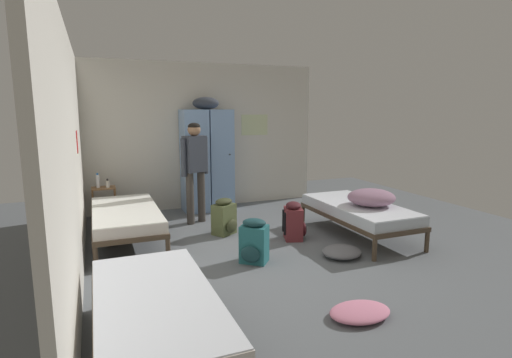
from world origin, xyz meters
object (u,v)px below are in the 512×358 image
backpack_olive (224,217)px  backpack_teal (254,242)px  locker_bank (207,158)px  bed_left_rear (126,216)px  bed_right (359,211)px  backpack_maroon (294,222)px  water_bottle (98,181)px  lotion_bottle (108,184)px  bed_left_front (156,308)px  person_traveler (195,163)px  bedding_heap (371,197)px  clothes_pile_grey (342,252)px  shelf_unit (104,200)px  clothes_pile_pink (360,312)px

backpack_olive → backpack_teal: (-0.01, -1.22, 0.00)m
locker_bank → bed_left_rear: locker_bank is taller
bed_right → backpack_maroon: size_ratio=3.45×
locker_bank → bed_right: bearing=-55.3°
water_bottle → lotion_bottle: (0.15, -0.06, -0.05)m
backpack_teal → backpack_olive: bearing=89.6°
lotion_bottle → water_bottle: bearing=158.2°
bed_left_front → person_traveler: person_traveler is taller
bedding_heap → clothes_pile_grey: bedding_heap is taller
locker_bank → backpack_maroon: locker_bank is taller
person_traveler → bed_right: bearing=-37.8°
person_traveler → shelf_unit: bearing=153.5°
bed_right → backpack_olive: bearing=155.6°
water_bottle → bed_right: bearing=-33.2°
shelf_unit → bed_left_rear: shelf_unit is taller
clothes_pile_pink → bed_right: bearing=54.5°
bed_left_front → water_bottle: bearing=94.5°
locker_bank → backpack_maroon: (0.69, -2.15, -0.71)m
bedding_heap → clothes_pile_pink: bedding_heap is taller
bed_right → backpack_teal: (-1.82, -0.40, -0.12)m
person_traveler → backpack_olive: 1.09m
bed_right → backpack_teal: size_ratio=3.45×
bed_left_rear → bed_right: size_ratio=1.00×
clothes_pile_pink → bed_left_rear: bearing=121.0°
bed_left_rear → bedding_heap: 3.49m
shelf_unit → clothes_pile_pink: shelf_unit is taller
backpack_olive → backpack_teal: 1.22m
backpack_olive → locker_bank: bearing=83.9°
shelf_unit → clothes_pile_grey: shelf_unit is taller
person_traveler → clothes_pile_grey: size_ratio=3.26×
water_bottle → person_traveler: bearing=-25.8°
shelf_unit → bed_left_front: (0.25, -4.17, 0.04)m
bed_right → water_bottle: water_bottle is taller
locker_bank → shelf_unit: locker_bank is taller
bed_right → backpack_maroon: (-0.95, 0.22, -0.12)m
shelf_unit → clothes_pile_grey: bearing=-47.1°
lotion_bottle → bed_left_front: bearing=-87.5°
backpack_olive → person_traveler: bearing=107.5°
bed_left_rear → person_traveler: bearing=27.8°
bed_left_front → bedding_heap: bedding_heap is taller
person_traveler → water_bottle: person_traveler is taller
bed_left_rear → water_bottle: 1.40m
clothes_pile_grey → lotion_bottle: bearing=132.6°
bed_left_rear → lotion_bottle: lotion_bottle is taller
water_bottle → backpack_olive: (1.72, -1.49, -0.42)m
person_traveler → lotion_bottle: size_ratio=11.18×
clothes_pile_pink → person_traveler: bearing=100.1°
bed_left_front → backpack_maroon: bearing=43.0°
locker_bank → bed_right: (1.64, -2.37, -0.59)m
bed_left_rear → backpack_olive: 1.41m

